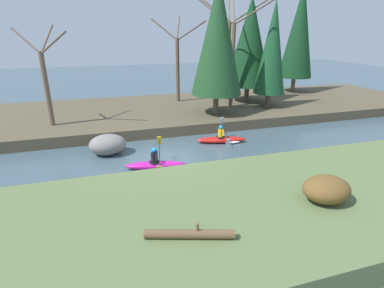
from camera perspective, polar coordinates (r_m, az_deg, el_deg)
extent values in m
plane|color=#425660|center=(14.11, -4.76, -3.61)|extent=(90.00, 90.00, 0.00)
cube|color=#5B7042|center=(9.37, 2.47, -14.38)|extent=(44.00, 6.53, 0.82)
cube|color=brown|center=(21.71, -9.46, 5.78)|extent=(44.00, 9.56, 0.63)
cylinder|color=brown|center=(20.08, 4.55, 7.68)|extent=(0.36, 0.36, 1.33)
cone|color=#1E4723|center=(19.58, 4.91, 19.43)|extent=(3.25, 3.25, 6.86)
cylinder|color=brown|center=(24.19, 10.35, 9.52)|extent=(0.36, 0.36, 1.24)
cone|color=#143D1E|center=(23.77, 10.96, 18.53)|extent=(3.44, 3.44, 6.36)
cylinder|color=brown|center=(22.73, 14.22, 8.20)|extent=(0.36, 0.36, 0.98)
cone|color=#194C28|center=(22.27, 15.06, 17.28)|extent=(2.20, 2.20, 6.23)
cylinder|color=brown|center=(29.14, 18.69, 10.71)|extent=(0.36, 0.36, 1.31)
cone|color=#143D1E|center=(28.79, 19.76, 19.51)|extent=(2.90, 2.90, 7.67)
cylinder|color=brown|center=(18.97, -25.91, 9.30)|extent=(0.28, 0.28, 4.16)
cylinder|color=brown|center=(19.44, -29.06, 16.79)|extent=(1.56, 1.33, 1.40)
cylinder|color=brown|center=(17.99, -25.00, 17.04)|extent=(1.63, 1.39, 1.24)
cylinder|color=brown|center=(19.49, -25.94, 17.53)|extent=(0.73, 1.75, 1.56)
cylinder|color=brown|center=(23.56, -2.75, 13.81)|extent=(0.28, 0.28, 4.70)
cylinder|color=brown|center=(23.87, -5.33, 20.92)|extent=(1.74, 1.49, 1.57)
cylinder|color=brown|center=(22.93, -0.18, 20.78)|extent=(1.83, 1.56, 1.39)
cylinder|color=brown|center=(24.38, -2.63, 21.18)|extent=(0.81, 1.97, 1.75)
cylinder|color=brown|center=(21.83, 7.68, 14.46)|extent=(0.28, 0.28, 5.72)
cylinder|color=brown|center=(22.13, 4.65, 24.03)|extent=(2.09, 1.78, 1.90)
cylinder|color=brown|center=(21.41, 11.98, 23.49)|extent=(2.20, 1.87, 1.67)
cylinder|color=brown|center=(22.95, 7.92, 24.06)|extent=(0.95, 2.37, 2.11)
cylinder|color=brown|center=(24.40, 6.86, 15.25)|extent=(0.28, 0.28, 5.82)
cylinder|color=brown|center=(24.75, 4.07, 23.95)|extent=(2.13, 1.81, 1.93)
cylinder|color=brown|center=(23.98, 10.71, 23.49)|extent=(2.24, 1.90, 1.70)
cylinder|color=brown|center=(25.57, 7.08, 23.99)|extent=(0.97, 2.41, 2.14)
ellipsoid|color=brown|center=(10.22, 24.23, -7.85)|extent=(1.50, 1.25, 0.81)
ellipsoid|color=red|center=(16.62, 5.61, 0.82)|extent=(2.77, 1.14, 0.34)
cone|color=red|center=(16.88, 9.76, 0.99)|extent=(0.38, 0.27, 0.20)
cylinder|color=black|center=(16.56, 5.45, 1.28)|extent=(0.57, 0.57, 0.08)
cylinder|color=yellow|center=(16.48, 5.48, 2.10)|extent=(0.36, 0.36, 0.42)
sphere|color=#1E89D1|center=(16.38, 5.52, 3.18)|extent=(0.27, 0.27, 0.23)
cylinder|color=yellow|center=(16.70, 5.69, 2.65)|extent=(0.13, 0.24, 0.35)
cylinder|color=yellow|center=(16.25, 5.99, 2.13)|extent=(0.13, 0.24, 0.35)
cylinder|color=black|center=(16.49, 6.29, 2.54)|extent=(0.43, 1.88, 0.65)
cube|color=white|center=(17.29, 5.73, 4.49)|extent=(0.23, 0.20, 0.41)
cube|color=white|center=(15.71, 6.90, 0.39)|extent=(0.23, 0.20, 0.41)
ellipsoid|color=white|center=(16.76, 7.45, 0.61)|extent=(1.22, 0.91, 0.18)
ellipsoid|color=#C61999|center=(13.53, -6.91, -4.02)|extent=(2.77, 1.12, 0.34)
cone|color=#C61999|center=(13.53, -1.64, -3.78)|extent=(0.38, 0.27, 0.20)
cylinder|color=black|center=(13.47, -7.15, -3.47)|extent=(0.57, 0.57, 0.08)
cylinder|color=black|center=(13.37, -7.20, -2.49)|extent=(0.35, 0.35, 0.42)
sphere|color=#1E89D1|center=(13.25, -7.26, -1.19)|extent=(0.27, 0.27, 0.23)
cylinder|color=black|center=(13.56, -6.77, -1.74)|extent=(0.13, 0.24, 0.35)
cylinder|color=black|center=(13.11, -6.80, -2.53)|extent=(0.13, 0.24, 0.35)
cylinder|color=black|center=(13.31, -6.23, -1.95)|extent=(0.42, 1.88, 0.65)
cube|color=yellow|center=(14.09, -6.25, 0.69)|extent=(0.23, 0.19, 0.41)
cube|color=yellow|center=(12.57, -6.22, -4.91)|extent=(0.23, 0.19, 0.41)
ellipsoid|color=white|center=(13.55, -4.57, -4.25)|extent=(1.22, 0.90, 0.18)
ellipsoid|color=gray|center=(15.46, -15.77, -0.09)|extent=(1.81, 1.41, 1.02)
cylinder|color=brown|center=(7.97, -0.47, -16.78)|extent=(2.28, 0.92, 0.24)
cylinder|color=brown|center=(7.84, 1.04, -15.51)|extent=(0.08, 0.08, 0.20)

